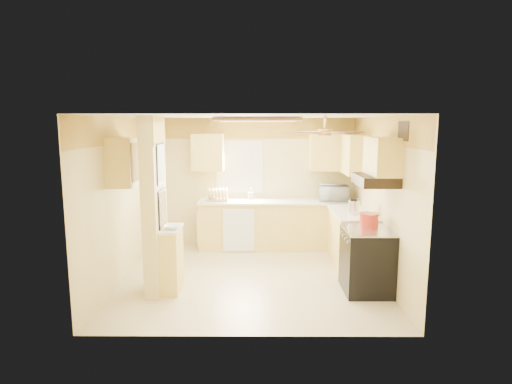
{
  "coord_description": "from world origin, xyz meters",
  "views": [
    {
      "loc": [
        0.11,
        -6.44,
        2.4
      ],
      "look_at": [
        0.08,
        0.35,
        1.3
      ],
      "focal_mm": 30.0,
      "sensor_mm": 36.0,
      "label": 1
    }
  ],
  "objects_px": {
    "bowl": "(172,227)",
    "dutch_oven": "(369,220)",
    "stove": "(367,260)",
    "microwave": "(334,193)",
    "kettle": "(354,207)"
  },
  "relations": [
    {
      "from": "bowl",
      "to": "dutch_oven",
      "type": "height_order",
      "value": "dutch_oven"
    },
    {
      "from": "stove",
      "to": "bowl",
      "type": "height_order",
      "value": "bowl"
    },
    {
      "from": "bowl",
      "to": "kettle",
      "type": "xyz_separation_m",
      "value": [
        2.74,
        0.98,
        0.09
      ]
    },
    {
      "from": "bowl",
      "to": "kettle",
      "type": "height_order",
      "value": "kettle"
    },
    {
      "from": "stove",
      "to": "bowl",
      "type": "xyz_separation_m",
      "value": [
        -2.76,
        -0.09,
        0.51
      ]
    },
    {
      "from": "stove",
      "to": "bowl",
      "type": "bearing_deg",
      "value": -178.06
    },
    {
      "from": "stove",
      "to": "dutch_oven",
      "type": "relative_size",
      "value": 3.15
    },
    {
      "from": "stove",
      "to": "microwave",
      "type": "relative_size",
      "value": 1.71
    },
    {
      "from": "microwave",
      "to": "dutch_oven",
      "type": "distance_m",
      "value": 1.95
    },
    {
      "from": "dutch_oven",
      "to": "kettle",
      "type": "distance_m",
      "value": 0.69
    },
    {
      "from": "bowl",
      "to": "microwave",
      "type": "bearing_deg",
      "value": 40.12
    },
    {
      "from": "stove",
      "to": "kettle",
      "type": "relative_size",
      "value": 3.48
    },
    {
      "from": "stove",
      "to": "microwave",
      "type": "distance_m",
      "value": 2.23
    },
    {
      "from": "bowl",
      "to": "dutch_oven",
      "type": "bearing_deg",
      "value": 5.83
    },
    {
      "from": "microwave",
      "to": "bowl",
      "type": "bearing_deg",
      "value": 43.82
    }
  ]
}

